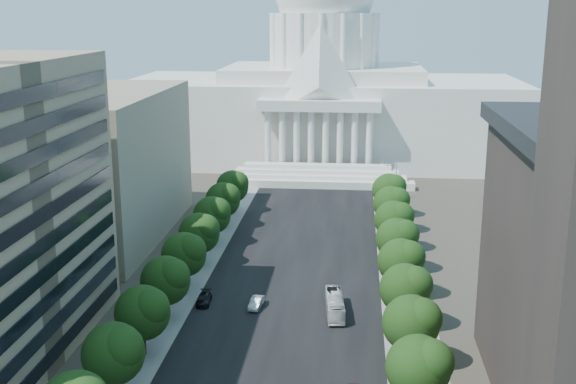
% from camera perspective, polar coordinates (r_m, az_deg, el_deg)
% --- Properties ---
extents(road_asphalt, '(30.00, 260.00, 0.01)m').
position_cam_1_polar(road_asphalt, '(138.65, 0.89, -5.17)').
color(road_asphalt, black).
rests_on(road_asphalt, ground).
extents(sidewalk_left, '(8.00, 260.00, 0.02)m').
position_cam_1_polar(sidewalk_left, '(141.33, -6.84, -4.89)').
color(sidewalk_left, gray).
rests_on(sidewalk_left, ground).
extents(sidewalk_right, '(8.00, 260.00, 0.02)m').
position_cam_1_polar(sidewalk_right, '(138.55, 8.78, -5.35)').
color(sidewalk_right, gray).
rests_on(sidewalk_right, ground).
extents(capitol, '(120.00, 56.00, 73.00)m').
position_cam_1_polar(capitol, '(227.00, 2.83, 7.63)').
color(capitol, white).
rests_on(capitol, ground).
extents(office_block_left_far, '(38.00, 52.00, 30.00)m').
position_cam_1_polar(office_block_left_far, '(155.11, -16.76, 2.08)').
color(office_block_left_far, gray).
rests_on(office_block_left_far, ground).
extents(tree_l_c, '(7.79, 7.60, 9.97)m').
position_cam_1_polar(tree_l_c, '(90.28, -13.48, -12.21)').
color(tree_l_c, '#33261C').
rests_on(tree_l_c, ground).
extents(tree_l_d, '(7.79, 7.60, 9.97)m').
position_cam_1_polar(tree_l_d, '(100.61, -11.28, -9.24)').
color(tree_l_d, '#33261C').
rests_on(tree_l_d, ground).
extents(tree_l_e, '(7.79, 7.60, 9.97)m').
position_cam_1_polar(tree_l_e, '(111.28, -9.53, -6.82)').
color(tree_l_e, '#33261C').
rests_on(tree_l_e, ground).
extents(tree_l_f, '(7.79, 7.60, 9.97)m').
position_cam_1_polar(tree_l_f, '(122.19, -8.10, -4.82)').
color(tree_l_f, '#33261C').
rests_on(tree_l_f, ground).
extents(tree_l_g, '(7.79, 7.60, 9.97)m').
position_cam_1_polar(tree_l_g, '(133.29, -6.92, -3.16)').
color(tree_l_g, '#33261C').
rests_on(tree_l_g, ground).
extents(tree_l_h, '(7.79, 7.60, 9.97)m').
position_cam_1_polar(tree_l_h, '(144.54, -5.92, -1.74)').
color(tree_l_h, '#33261C').
rests_on(tree_l_h, ground).
extents(tree_l_i, '(7.79, 7.60, 9.97)m').
position_cam_1_polar(tree_l_i, '(155.90, -5.06, -0.54)').
color(tree_l_i, '#33261C').
rests_on(tree_l_i, ground).
extents(tree_l_j, '(7.79, 7.60, 9.97)m').
position_cam_1_polar(tree_l_j, '(167.34, -4.33, 0.51)').
color(tree_l_j, '#33261C').
rests_on(tree_l_j, ground).
extents(tree_r_c, '(7.79, 7.60, 9.97)m').
position_cam_1_polar(tree_r_c, '(86.24, 10.49, -13.36)').
color(tree_r_c, '#33261C').
rests_on(tree_r_c, ground).
extents(tree_r_d, '(7.79, 7.60, 9.97)m').
position_cam_1_polar(tree_r_d, '(97.01, 9.89, -10.09)').
color(tree_r_d, '#33261C').
rests_on(tree_r_d, ground).
extents(tree_r_e, '(7.79, 7.60, 9.97)m').
position_cam_1_polar(tree_r_e, '(108.03, 9.43, -7.47)').
color(tree_r_e, '#33261C').
rests_on(tree_r_e, ground).
extents(tree_r_f, '(7.79, 7.60, 9.97)m').
position_cam_1_polar(tree_r_f, '(119.24, 9.05, -5.35)').
color(tree_r_f, '#33261C').
rests_on(tree_r_f, ground).
extents(tree_r_g, '(7.79, 7.60, 9.97)m').
position_cam_1_polar(tree_r_g, '(130.60, 8.74, -3.59)').
color(tree_r_g, '#33261C').
rests_on(tree_r_g, ground).
extents(tree_r_h, '(7.79, 7.60, 9.97)m').
position_cam_1_polar(tree_r_h, '(142.05, 8.48, -2.11)').
color(tree_r_h, '#33261C').
rests_on(tree_r_h, ground).
extents(tree_r_i, '(7.79, 7.60, 9.97)m').
position_cam_1_polar(tree_r_i, '(153.60, 8.27, -0.86)').
color(tree_r_i, '#33261C').
rests_on(tree_r_i, ground).
extents(tree_r_j, '(7.79, 7.60, 9.97)m').
position_cam_1_polar(tree_r_j, '(165.20, 8.08, 0.22)').
color(tree_r_j, '#33261C').
rests_on(tree_r_j, ground).
extents(streetlight_b, '(2.61, 0.44, 9.00)m').
position_cam_1_polar(streetlight_b, '(85.99, 11.59, -13.98)').
color(streetlight_b, gray).
rests_on(streetlight_b, ground).
extents(streetlight_c, '(2.61, 0.44, 9.00)m').
position_cam_1_polar(streetlight_c, '(108.57, 10.24, -7.76)').
color(streetlight_c, gray).
rests_on(streetlight_c, ground).
extents(streetlight_d, '(2.61, 0.44, 9.00)m').
position_cam_1_polar(streetlight_d, '(132.03, 9.38, -3.70)').
color(streetlight_d, gray).
rests_on(streetlight_d, ground).
extents(streetlight_e, '(2.61, 0.44, 9.00)m').
position_cam_1_polar(streetlight_e, '(155.97, 8.80, -0.88)').
color(streetlight_e, gray).
rests_on(streetlight_e, ground).
extents(streetlight_f, '(2.61, 0.44, 9.00)m').
position_cam_1_polar(streetlight_f, '(180.19, 8.36, 1.18)').
color(streetlight_f, gray).
rests_on(streetlight_f, ground).
extents(car_silver, '(2.20, 4.98, 1.59)m').
position_cam_1_polar(car_silver, '(115.99, -2.52, -8.75)').
color(car_silver, '#B3B7BB').
rests_on(car_silver, ground).
extents(car_dark_b, '(2.48, 5.40, 1.53)m').
position_cam_1_polar(car_dark_b, '(118.20, -6.65, -8.40)').
color(car_dark_b, black).
rests_on(car_dark_b, ground).
extents(city_bus, '(3.50, 11.02, 3.02)m').
position_cam_1_polar(city_bus, '(113.66, 3.72, -8.87)').
color(city_bus, silver).
rests_on(city_bus, ground).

